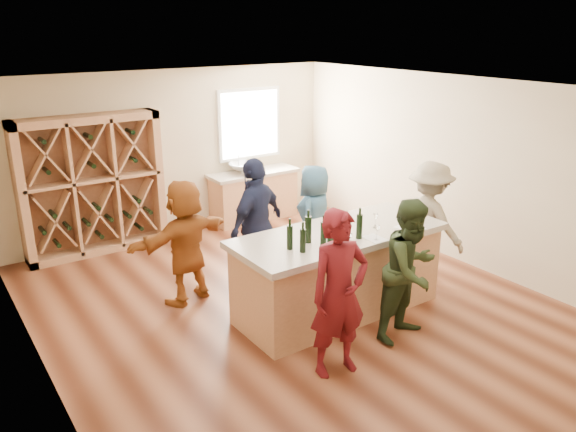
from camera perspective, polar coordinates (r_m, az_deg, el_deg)
floor at (r=7.52m, az=0.25°, el=-9.23°), size 6.00×7.00×0.10m
ceiling at (r=6.66m, az=0.28°, el=13.33°), size 6.00×7.00×0.10m
wall_back at (r=9.97m, az=-11.60°, el=6.41°), size 6.00×0.10×2.80m
wall_front at (r=4.74m, az=26.12°, el=-9.54°), size 6.00×0.10×2.80m
wall_left at (r=5.87m, az=-25.00°, el=-3.92°), size 0.10×7.00×2.80m
wall_right at (r=8.99m, az=16.45°, el=4.66°), size 0.10×7.00×2.80m
window_frame at (r=10.50m, az=-3.95°, el=9.32°), size 1.30×0.06×1.30m
window_pane at (r=10.47m, az=-3.85°, el=9.30°), size 1.18×0.01×1.18m
wine_rack at (r=9.31m, az=-19.24°, el=2.93°), size 2.20×0.45×2.20m
back_counter_base at (r=10.53m, az=-3.50°, el=1.97°), size 1.60×0.58×0.86m
back_counter_top at (r=10.41m, az=-3.55°, el=4.39°), size 1.70×0.62×0.06m
sink at (r=10.28m, az=-4.52°, el=4.89°), size 0.54×0.54×0.19m
faucet at (r=10.42m, az=-5.03°, el=5.39°), size 0.02×0.02×0.30m
tasting_counter_base at (r=7.15m, az=5.11°, el=-5.97°), size 2.60×1.00×1.00m
tasting_counter_top at (r=6.94m, az=5.24°, el=-1.92°), size 2.72×1.12×0.08m
wine_bottle_a at (r=6.32m, az=0.19°, el=-2.18°), size 0.08×0.08×0.29m
wine_bottle_b at (r=6.25m, az=1.51°, el=-2.52°), size 0.08×0.08×0.27m
wine_bottle_c at (r=6.51m, az=2.07°, el=-1.39°), size 0.09×0.09×0.32m
wine_bottle_d at (r=6.42m, az=3.63°, el=-1.84°), size 0.08×0.08×0.29m
wine_bottle_e at (r=6.55m, az=4.36°, el=-1.29°), size 0.09×0.09×0.32m
wine_glass_a at (r=6.37m, az=6.19°, el=-2.58°), size 0.09×0.09×0.20m
wine_glass_b at (r=6.68m, az=9.01°, el=-1.72°), size 0.07×0.07×0.18m
wine_glass_c at (r=7.08m, az=12.30°, el=-0.75°), size 0.09×0.09×0.18m
wine_glass_d at (r=7.10m, az=8.87°, el=-0.50°), size 0.08×0.08×0.17m
wine_glass_e at (r=7.34m, az=12.38°, el=0.02°), size 0.08×0.08×0.19m
tasting_menu_a at (r=6.43m, az=5.60°, el=-3.26°), size 0.25×0.31×0.00m
tasting_menu_b at (r=6.76m, az=8.79°, el=-2.26°), size 0.21×0.28×0.00m
tasting_menu_c at (r=7.19m, az=12.29°, el=-1.17°), size 0.32×0.38×0.00m
person_near_left at (r=5.79m, az=5.21°, el=-7.88°), size 0.72×0.57×1.80m
person_near_right at (r=6.57m, az=12.37°, el=-5.39°), size 0.88×0.58×1.68m
person_server at (r=8.15m, az=14.10°, el=-0.55°), size 0.60×1.15×1.72m
person_far_mid at (r=7.61m, az=-3.20°, el=-0.88°), size 1.21×0.94×1.85m
person_far_right at (r=8.24m, az=2.67°, el=-0.23°), size 0.93×0.86×1.59m
person_far_left at (r=7.39m, az=-10.35°, el=-2.57°), size 1.63×0.91×1.66m
wine_bottle_f at (r=6.69m, az=7.26°, el=-1.06°), size 0.07×0.07×0.30m
wine_glass_f at (r=7.01m, az=3.91°, el=-0.54°), size 0.07×0.07×0.18m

